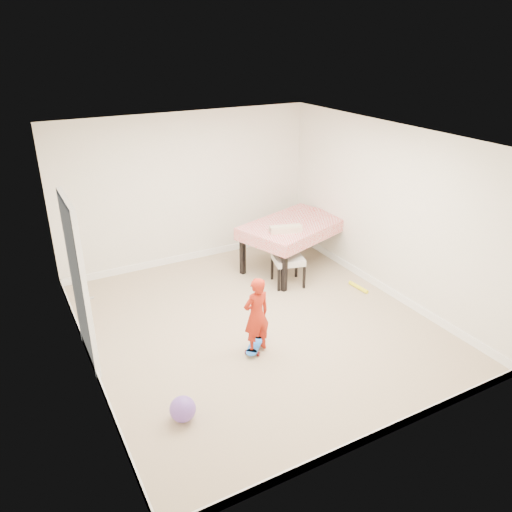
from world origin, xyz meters
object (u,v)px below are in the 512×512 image
skateboard (255,346)px  dining_table (293,245)px  child (256,317)px  balloon (183,409)px  dining_chair (288,257)px

skateboard → dining_table: bearing=1.1°
skateboard → child: 0.48m
dining_table → balloon: dining_table is taller
dining_chair → balloon: dining_chair is taller
dining_chair → skateboard: dining_chair is taller
child → skateboard: bearing=-111.7°
dining_table → skateboard: dining_table is taller
dining_table → balloon: size_ratio=6.28×
dining_table → dining_chair: (-0.41, -0.50, 0.06)m
dining_table → child: 2.62m
dining_table → balloon: 4.03m
dining_chair → child: 1.97m
skateboard → dining_chair: bearing=-0.2°
dining_table → child: bearing=-151.3°
skateboard → child: size_ratio=0.50×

